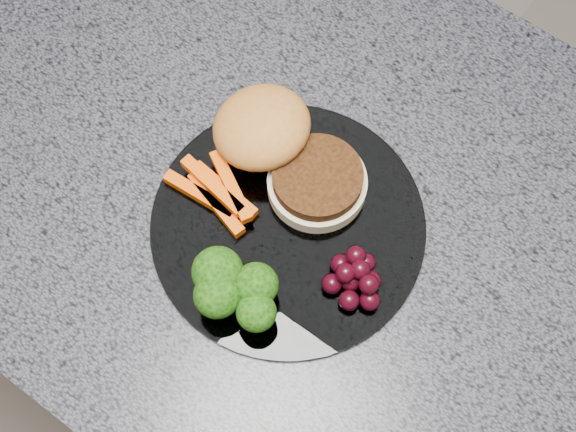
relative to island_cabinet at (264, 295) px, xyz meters
The scene contains 7 objects.
island_cabinet is the anchor object (origin of this frame).
countertop 0.45m from the island_cabinet, ahead, with size 1.20×0.60×0.04m, color #494953.
plate 0.48m from the island_cabinet, 27.94° to the right, with size 0.26×0.26×0.01m, color white.
burger 0.50m from the island_cabinet, 24.39° to the left, with size 0.17×0.11×0.05m.
carrot_sticks 0.49m from the island_cabinet, 87.90° to the right, with size 0.10×0.06×0.02m.
broccoli 0.53m from the island_cabinet, 58.66° to the right, with size 0.09×0.07×0.05m.
grape_bunch 0.52m from the island_cabinet, 17.88° to the right, with size 0.06×0.06×0.03m.
Camera 1 is at (0.24, -0.27, 1.60)m, focal length 50.00 mm.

